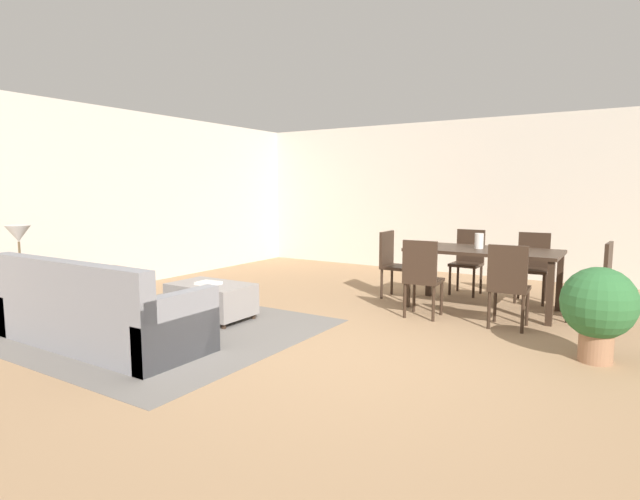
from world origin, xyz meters
TOP-DOWN VIEW (x-y plane):
  - ground_plane at (0.00, 0.00)m, footprint 10.80×10.80m
  - wall_back at (0.00, 5.00)m, footprint 9.00×0.12m
  - wall_left at (-4.50, 0.50)m, footprint 0.12×11.00m
  - area_rug at (-2.01, -0.35)m, footprint 3.00×2.80m
  - couch at (-2.12, -1.03)m, footprint 2.24×0.87m
  - ottoman_table at (-1.90, 0.27)m, footprint 0.94×0.60m
  - side_table at (-3.54, -1.00)m, footprint 0.40×0.40m
  - table_lamp at (-3.54, -1.00)m, footprint 0.26×0.26m
  - dining_table at (0.63, 2.44)m, footprint 1.80×0.92m
  - dining_chair_near_left at (0.15, 1.61)m, footprint 0.42×0.42m
  - dining_chair_near_right at (1.10, 1.65)m, footprint 0.42×0.42m
  - dining_chair_far_left at (0.21, 3.30)m, footprint 0.41×0.41m
  - dining_chair_far_right at (1.08, 3.25)m, footprint 0.42×0.42m
  - dining_chair_head_east at (1.89, 2.43)m, footprint 0.43×0.43m
  - dining_chair_head_west at (-0.60, 2.48)m, footprint 0.40×0.40m
  - vase_centerpiece at (0.57, 2.46)m, footprint 0.11×0.11m
  - book_on_ottoman at (-1.89, 0.22)m, footprint 0.27×0.21m
  - potted_plant at (1.99, 0.99)m, footprint 0.62×0.62m

SIDE VIEW (x-z plane):
  - ground_plane at x=0.00m, z-range 0.00..0.00m
  - area_rug at x=-2.01m, z-range 0.00..0.01m
  - ottoman_table at x=-1.90m, z-range 0.03..0.44m
  - couch at x=-2.12m, z-range -0.14..0.72m
  - book_on_ottoman at x=-1.89m, z-range 0.41..0.45m
  - side_table at x=-3.54m, z-range 0.17..0.75m
  - potted_plant at x=1.99m, z-range 0.08..0.91m
  - dining_chair_near_left at x=0.15m, z-range 0.06..0.98m
  - dining_chair_near_right at x=1.10m, z-range 0.06..0.98m
  - dining_chair_far_left at x=0.21m, z-range 0.06..0.98m
  - dining_chair_far_right at x=1.08m, z-range 0.06..0.98m
  - dining_chair_head_east at x=1.89m, z-range 0.06..0.98m
  - dining_chair_head_west at x=-0.60m, z-range 0.06..0.98m
  - dining_table at x=0.63m, z-range 0.29..1.05m
  - vase_centerpiece at x=0.57m, z-range 0.76..0.95m
  - table_lamp at x=-3.54m, z-range 0.73..1.25m
  - wall_back at x=0.00m, z-range 0.00..2.70m
  - wall_left at x=-4.50m, z-range 0.00..2.70m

